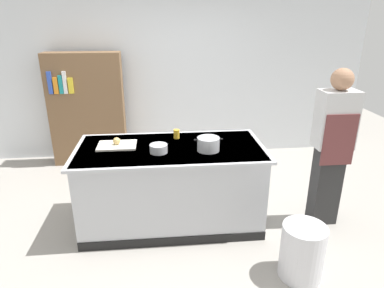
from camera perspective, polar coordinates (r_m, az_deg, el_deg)
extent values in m
plane|color=#9E9991|center=(3.96, -3.40, -12.74)|extent=(10.00, 10.00, 0.00)
cube|color=silver|center=(5.44, -4.71, 13.57)|extent=(6.40, 0.12, 3.00)
cube|color=#B7BABF|center=(3.73, -3.55, -6.98)|extent=(1.90, 0.90, 0.90)
cube|color=#B7BABF|center=(3.55, -3.71, -0.77)|extent=(1.98, 0.98, 0.03)
cube|color=black|center=(3.56, -3.10, -16.13)|extent=(1.90, 0.01, 0.10)
cube|color=silver|center=(3.64, -12.56, -0.23)|extent=(0.40, 0.28, 0.02)
sphere|color=tan|center=(3.63, -12.62, 0.50)|extent=(0.08, 0.08, 0.08)
cylinder|color=#B7BABF|center=(3.43, 2.78, -0.01)|extent=(0.23, 0.23, 0.14)
cube|color=black|center=(3.40, 0.64, 0.68)|extent=(0.04, 0.02, 0.01)
cube|color=black|center=(3.43, 4.93, 0.83)|extent=(0.04, 0.02, 0.01)
cylinder|color=#B7BABF|center=(3.40, -5.66, -0.76)|extent=(0.18, 0.18, 0.08)
cylinder|color=yellow|center=(3.78, -2.63, 1.71)|extent=(0.07, 0.07, 0.10)
cylinder|color=silver|center=(3.25, 18.12, -16.89)|extent=(0.38, 0.38, 0.51)
cube|color=#2B2B2B|center=(4.01, 21.63, -6.44)|extent=(0.28, 0.20, 0.90)
cube|color=silver|center=(3.74, 23.15, 3.83)|extent=(0.38, 0.24, 0.60)
sphere|color=#A87A5B|center=(3.66, 24.07, 9.96)|extent=(0.22, 0.22, 0.22)
cube|color=brown|center=(3.69, 23.64, 0.58)|extent=(0.34, 0.02, 0.54)
cube|color=brown|center=(5.38, -17.27, 5.55)|extent=(1.10, 0.28, 1.70)
cube|color=#3351B7|center=(5.25, -22.90, 9.49)|extent=(0.06, 0.03, 0.32)
cube|color=orange|center=(5.23, -22.03, 9.13)|extent=(0.06, 0.03, 0.23)
cube|color=teal|center=(5.21, -21.30, 9.33)|extent=(0.05, 0.03, 0.26)
cube|color=white|center=(5.19, -20.70, 9.68)|extent=(0.05, 0.03, 0.32)
cube|color=yellow|center=(5.18, -19.82, 9.25)|extent=(0.07, 0.03, 0.22)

